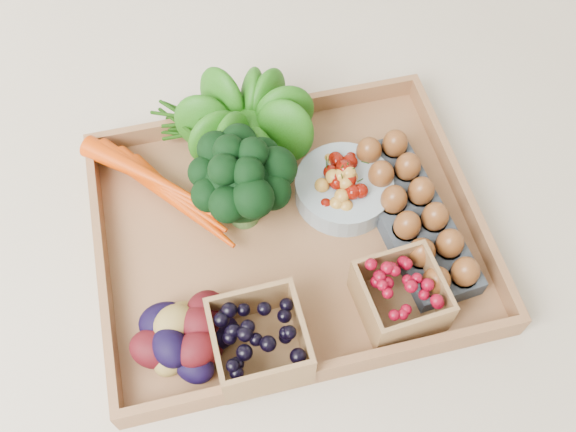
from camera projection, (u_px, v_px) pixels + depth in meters
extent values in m
plane|color=beige|center=(288.00, 237.00, 0.96)|extent=(4.00, 4.00, 0.00)
cube|color=#986740|center=(288.00, 234.00, 0.96)|extent=(0.55, 0.45, 0.01)
sphere|color=#1A470B|center=(247.00, 120.00, 0.97)|extent=(0.14, 0.14, 0.14)
cylinder|color=#8C9EA5|center=(344.00, 189.00, 0.97)|extent=(0.15, 0.15, 0.04)
cube|color=#373C46|center=(411.00, 218.00, 0.94)|extent=(0.12, 0.28, 0.03)
cube|color=black|center=(259.00, 341.00, 0.82)|extent=(0.12, 0.12, 0.08)
cube|color=maroon|center=(400.00, 296.00, 0.86)|extent=(0.11, 0.11, 0.07)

